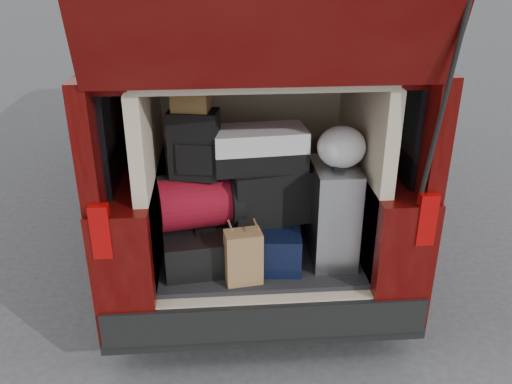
# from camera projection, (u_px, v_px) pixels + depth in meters

# --- Properties ---
(ground) EXTENTS (80.00, 80.00, 0.00)m
(ground) POSITION_uv_depth(u_px,v_px,m) (261.00, 337.00, 3.57)
(ground) COLOR #373739
(ground) RESTS_ON ground
(minivan) EXTENTS (1.90, 5.35, 2.77)m
(minivan) POSITION_uv_depth(u_px,v_px,m) (243.00, 121.00, 4.87)
(minivan) COLOR black
(minivan) RESTS_ON ground
(load_floor) EXTENTS (1.24, 1.05, 0.55)m
(load_floor) POSITION_uv_depth(u_px,v_px,m) (258.00, 279.00, 3.71)
(load_floor) COLOR black
(load_floor) RESTS_ON ground
(black_hardshell) EXTENTS (0.47, 0.61, 0.23)m
(black_hardshell) POSITION_uv_depth(u_px,v_px,m) (197.00, 242.00, 3.40)
(black_hardshell) COLOR black
(black_hardshell) RESTS_ON load_floor
(navy_hardshell) EXTENTS (0.50, 0.59, 0.24)m
(navy_hardshell) POSITION_uv_depth(u_px,v_px,m) (263.00, 238.00, 3.42)
(navy_hardshell) COLOR black
(navy_hardshell) RESTS_ON load_floor
(silver_roller) EXTENTS (0.26, 0.42, 0.63)m
(silver_roller) POSITION_uv_depth(u_px,v_px,m) (333.00, 213.00, 3.32)
(silver_roller) COLOR white
(silver_roller) RESTS_ON load_floor
(kraft_bag) EXTENTS (0.23, 0.16, 0.32)m
(kraft_bag) POSITION_uv_depth(u_px,v_px,m) (243.00, 257.00, 3.14)
(kraft_bag) COLOR #9A7245
(kraft_bag) RESTS_ON load_floor
(red_duffel) EXTENTS (0.55, 0.41, 0.32)m
(red_duffel) POSITION_uv_depth(u_px,v_px,m) (200.00, 201.00, 3.30)
(red_duffel) COLOR maroon
(red_duffel) RESTS_ON black_hardshell
(black_soft_case) EXTENTS (0.52, 0.37, 0.34)m
(black_soft_case) POSITION_uv_depth(u_px,v_px,m) (269.00, 193.00, 3.34)
(black_soft_case) COLOR black
(black_soft_case) RESTS_ON navy_hardshell
(backpack) EXTENTS (0.31, 0.22, 0.41)m
(backpack) POSITION_uv_depth(u_px,v_px,m) (194.00, 144.00, 3.15)
(backpack) COLOR black
(backpack) RESTS_ON red_duffel
(twotone_duffel) EXTENTS (0.57, 0.33, 0.25)m
(twotone_duffel) POSITION_uv_depth(u_px,v_px,m) (259.00, 149.00, 3.22)
(twotone_duffel) COLOR silver
(twotone_duffel) RESTS_ON black_soft_case
(grocery_sack_lower) EXTENTS (0.24, 0.21, 0.19)m
(grocery_sack_lower) POSITION_uv_depth(u_px,v_px,m) (191.00, 93.00, 3.04)
(grocery_sack_lower) COLOR brown
(grocery_sack_lower) RESTS_ON backpack
(plastic_bag_right) EXTENTS (0.32, 0.31, 0.25)m
(plastic_bag_right) POSITION_uv_depth(u_px,v_px,m) (341.00, 147.00, 3.12)
(plastic_bag_right) COLOR silver
(plastic_bag_right) RESTS_ON silver_roller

